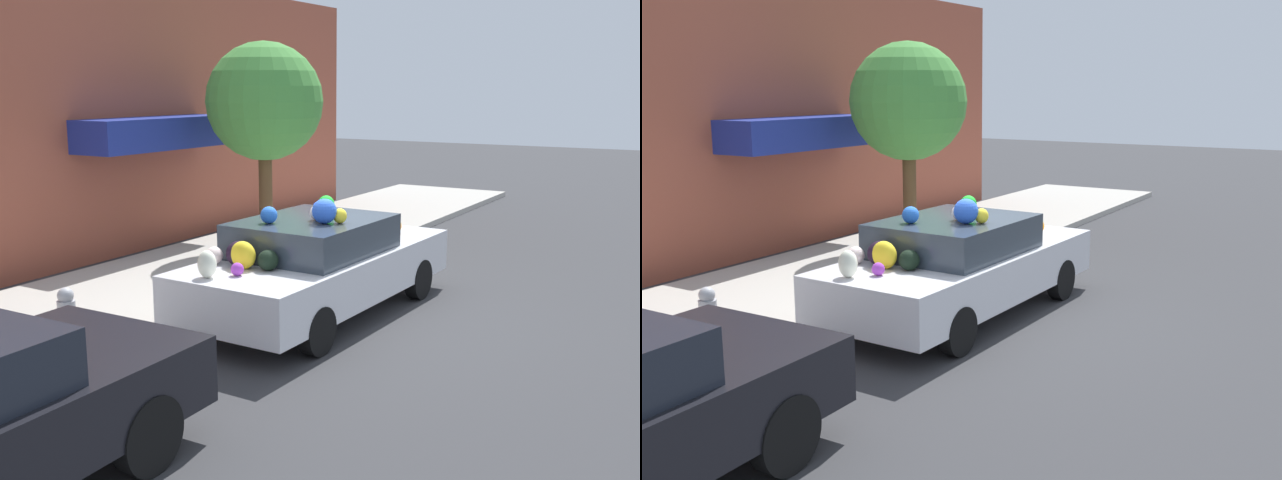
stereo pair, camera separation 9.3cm
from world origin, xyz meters
The scene contains 6 objects.
ground_plane centered at (0.00, 0.00, 0.00)m, with size 60.00×60.00×0.00m, color #38383A.
sidewalk_curb centered at (0.00, 2.70, 0.06)m, with size 24.00×3.20×0.12m.
building_facade centered at (0.10, 4.92, 2.45)m, with size 18.00×1.20×4.93m.
street_tree centered at (2.57, 2.64, 2.71)m, with size 2.05×2.05×3.63m.
fire_hydrant centered at (-2.88, 1.56, 0.47)m, with size 0.20×0.20×0.70m.
art_car centered at (-0.06, 0.01, 0.70)m, with size 4.43×1.89×1.63m.
Camera 2 is at (-8.24, -4.95, 2.99)m, focal length 42.00 mm.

